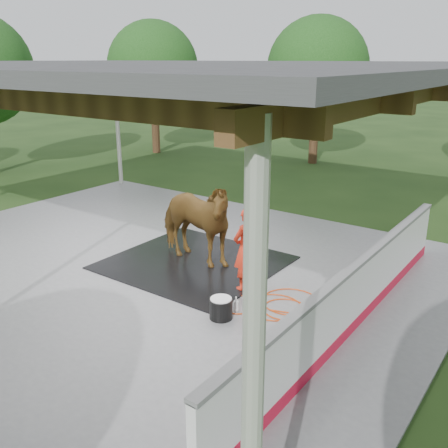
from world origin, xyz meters
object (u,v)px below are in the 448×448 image
Objects in this scene: dasher_board at (354,298)px; wash_bucket at (221,308)px; horse at (193,221)px; handler at (246,249)px.

dasher_board is 20.48× the size of wash_bucket.
wash_bucket is at bearing -126.20° from horse.
dasher_board is 5.03× the size of handler.
dasher_board is 3.76× the size of horse.
wash_bucket is at bearing -154.03° from dasher_board.
handler is at bearing 173.62° from dasher_board.
horse reaches higher than wash_bucket.
dasher_board is at bearing -95.55° from horse.
dasher_board is 2.14m from wash_bucket.
horse is at bearing -86.98° from handler.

